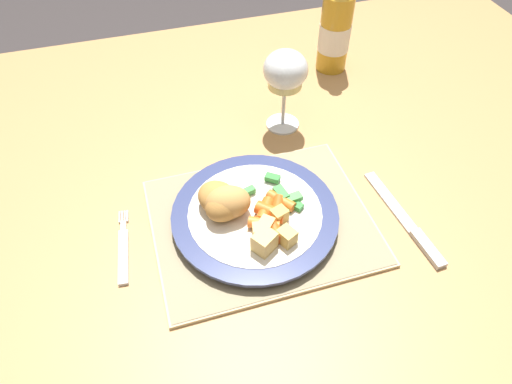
{
  "coord_description": "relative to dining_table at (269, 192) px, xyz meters",
  "views": [
    {
      "loc": [
        -0.19,
        -0.54,
        1.3
      ],
      "look_at": [
        -0.05,
        -0.09,
        0.78
      ],
      "focal_mm": 32.0,
      "sensor_mm": 36.0,
      "label": 1
    }
  ],
  "objects": [
    {
      "name": "placemat",
      "position": [
        -0.05,
        -0.12,
        0.08
      ],
      "size": [
        0.33,
        0.27,
        0.01
      ],
      "color": "#CCB789",
      "rests_on": "dining_table"
    },
    {
      "name": "wine_glass",
      "position": [
        0.06,
        0.1,
        0.19
      ],
      "size": [
        0.08,
        0.08,
        0.16
      ],
      "color": "silver",
      "rests_on": "dining_table"
    },
    {
      "name": "bottle",
      "position": [
        0.22,
        0.25,
        0.17
      ],
      "size": [
        0.07,
        0.07,
        0.25
      ],
      "color": "gold",
      "rests_on": "dining_table"
    },
    {
      "name": "dinner_plate",
      "position": [
        -0.06,
        -0.12,
        0.09
      ],
      "size": [
        0.26,
        0.26,
        0.02
      ],
      "color": "silver",
      "rests_on": "placemat"
    },
    {
      "name": "ground_plane",
      "position": [
        0.0,
        0.0,
        -0.67
      ],
      "size": [
        6.0,
        6.0,
        0.0
      ],
      "primitive_type": "plane",
      "color": "#383333"
    },
    {
      "name": "green_beans_pile",
      "position": [
        -0.02,
        -0.11,
        0.11
      ],
      "size": [
        0.08,
        0.09,
        0.02
      ],
      "color": "#338438",
      "rests_on": "dinner_plate"
    },
    {
      "name": "dining_table",
      "position": [
        0.0,
        0.0,
        0.0
      ],
      "size": [
        1.53,
        1.04,
        0.74
      ],
      "color": "#AD7F4C",
      "rests_on": "ground"
    },
    {
      "name": "glazed_carrots",
      "position": [
        -0.04,
        -0.14,
        0.11
      ],
      "size": [
        0.08,
        0.1,
        0.02
      ],
      "color": "orange",
      "rests_on": "dinner_plate"
    },
    {
      "name": "breaded_croquettes",
      "position": [
        -0.11,
        -0.1,
        0.12
      ],
      "size": [
        0.09,
        0.1,
        0.05
      ],
      "color": "tan",
      "rests_on": "dinner_plate"
    },
    {
      "name": "table_knife",
      "position": [
        0.16,
        -0.19,
        0.08
      ],
      "size": [
        0.03,
        0.2,
        0.01
      ],
      "color": "silver",
      "rests_on": "dining_table"
    },
    {
      "name": "roast_potatoes",
      "position": [
        -0.06,
        -0.17,
        0.11
      ],
      "size": [
        0.07,
        0.07,
        0.03
      ],
      "color": "gold",
      "rests_on": "dinner_plate"
    },
    {
      "name": "fork",
      "position": [
        -0.26,
        -0.12,
        0.08
      ],
      "size": [
        0.03,
        0.14,
        0.01
      ],
      "color": "silver",
      "rests_on": "dining_table"
    }
  ]
}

